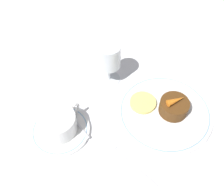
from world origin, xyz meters
TOP-DOWN VIEW (x-y plane):
  - ground_plane at (0.00, 0.00)m, footprint 3.00×3.00m
  - dinner_plate at (-0.01, -0.02)m, footprint 0.25×0.25m
  - saucer at (-0.23, 0.14)m, footprint 0.15×0.15m
  - coffee_cup at (-0.23, 0.15)m, footprint 0.12×0.09m
  - spoon at (-0.19, 0.14)m, footprint 0.03×0.11m
  - wine_glass at (-0.02, 0.17)m, footprint 0.06×0.06m
  - fork at (-0.18, -0.02)m, footprint 0.02×0.19m
  - dessert_cake at (-0.00, -0.03)m, footprint 0.07×0.07m
  - carrot_garnish at (-0.00, -0.03)m, footprint 0.05×0.04m
  - pineapple_slice at (-0.03, 0.04)m, footprint 0.07×0.07m

SIDE VIEW (x-z plane):
  - ground_plane at x=0.00m, z-range 0.00..0.00m
  - fork at x=-0.18m, z-range 0.00..0.01m
  - saucer at x=-0.23m, z-range 0.00..0.01m
  - dinner_plate at x=-0.01m, z-range 0.00..0.02m
  - spoon at x=-0.19m, z-range 0.01..0.01m
  - pineapple_slice at x=-0.03m, z-range 0.01..0.02m
  - dessert_cake at x=0.00m, z-range 0.01..0.05m
  - coffee_cup at x=-0.23m, z-range 0.01..0.06m
  - carrot_garnish at x=0.00m, z-range 0.05..0.07m
  - wine_glass at x=-0.02m, z-range 0.02..0.15m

